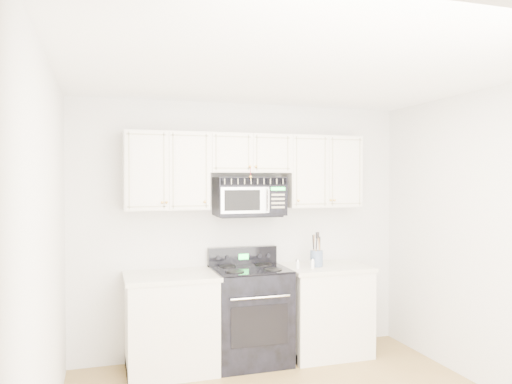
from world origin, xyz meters
name	(u,v)px	position (x,y,z in m)	size (l,w,h in m)	color
room	(310,251)	(0.00, 0.00, 1.30)	(3.51, 3.51, 2.61)	olive
base_cabinet_left	(171,326)	(-0.80, 1.44, 0.43)	(0.86, 0.65, 0.92)	beige
base_cabinet_right	(325,313)	(0.80, 1.44, 0.43)	(0.86, 0.65, 0.92)	beige
range	(250,313)	(-0.02, 1.44, 0.48)	(0.73, 0.66, 1.11)	black
upper_cabinets	(248,168)	(0.00, 1.58, 1.93)	(2.44, 0.37, 0.75)	beige
microwave	(249,196)	(0.01, 1.57, 1.64)	(0.70, 0.40, 0.39)	black
utensil_crock	(317,257)	(0.69, 1.41, 1.01)	(0.13, 0.13, 0.35)	slate
shaker_salt	(298,264)	(0.45, 1.35, 0.97)	(0.04, 0.04, 0.09)	white
shaker_pepper	(312,264)	(0.60, 1.31, 0.97)	(0.04, 0.04, 0.10)	white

